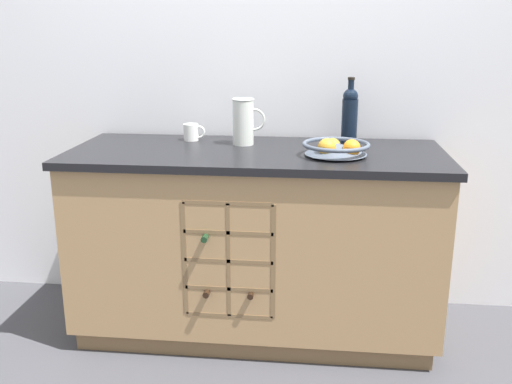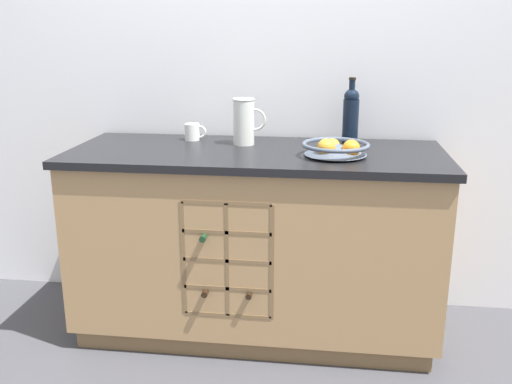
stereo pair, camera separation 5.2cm
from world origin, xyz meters
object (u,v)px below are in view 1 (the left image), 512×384
fruit_bowl (336,147)px  white_pitcher (244,121)px  ceramic_mug (192,132)px  standing_wine_bottle (350,114)px

fruit_bowl → white_pitcher: (-0.43, 0.21, 0.07)m
fruit_bowl → white_pitcher: size_ratio=1.34×
fruit_bowl → ceramic_mug: bearing=157.8°
fruit_bowl → ceramic_mug: fruit_bowl is taller
ceramic_mug → fruit_bowl: bearing=-22.2°
white_pitcher → ceramic_mug: 0.29m
ceramic_mug → standing_wine_bottle: (0.76, 0.02, 0.10)m
white_pitcher → standing_wine_bottle: size_ratio=0.70×
white_pitcher → standing_wine_bottle: standing_wine_bottle is taller
fruit_bowl → ceramic_mug: size_ratio=2.73×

